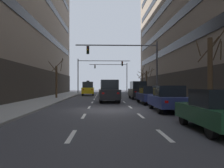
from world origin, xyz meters
TOP-DOWN VIEW (x-y plane):
  - ground_plane at (0.00, 0.00)m, footprint 120.00×120.00m
  - sidewalk_left at (-6.77, 0.00)m, footprint 3.92×80.00m
  - sidewalk_right at (6.77, 0.00)m, footprint 3.92×80.00m
  - lane_stripe_l1_s2 at (-1.60, -8.00)m, footprint 0.16×2.00m
  - lane_stripe_l1_s3 at (-1.60, -3.00)m, footprint 0.16×2.00m
  - lane_stripe_l1_s4 at (-1.60, 2.00)m, footprint 0.16×2.00m
  - lane_stripe_l1_s5 at (-1.60, 7.00)m, footprint 0.16×2.00m
  - lane_stripe_l1_s6 at (-1.60, 12.00)m, footprint 0.16×2.00m
  - lane_stripe_l1_s7 at (-1.60, 17.00)m, footprint 0.16×2.00m
  - lane_stripe_l1_s8 at (-1.60, 22.00)m, footprint 0.16×2.00m
  - lane_stripe_l1_s9 at (-1.60, 27.00)m, footprint 0.16×2.00m
  - lane_stripe_l1_s10 at (-1.60, 32.00)m, footprint 0.16×2.00m
  - lane_stripe_l2_s2 at (1.60, -8.00)m, footprint 0.16×2.00m
  - lane_stripe_l2_s3 at (1.60, -3.00)m, footprint 0.16×2.00m
  - lane_stripe_l2_s4 at (1.60, 2.00)m, footprint 0.16×2.00m
  - lane_stripe_l2_s5 at (1.60, 7.00)m, footprint 0.16×2.00m
  - lane_stripe_l2_s6 at (1.60, 12.00)m, footprint 0.16×2.00m
  - lane_stripe_l2_s7 at (1.60, 17.00)m, footprint 0.16×2.00m
  - lane_stripe_l2_s8 at (1.60, 22.00)m, footprint 0.16×2.00m
  - lane_stripe_l2_s9 at (1.60, 27.00)m, footprint 0.16×2.00m
  - lane_stripe_l2_s10 at (1.60, 32.00)m, footprint 0.16×2.00m
  - taxi_driving_0 at (-3.07, 22.26)m, footprint 2.18×4.75m
  - taxi_driving_1 at (0.09, 17.70)m, footprint 1.96×4.57m
  - car_driving_2 at (0.07, 7.03)m, footprint 2.11×4.70m
  - car_parked_0 at (3.76, -7.35)m, footprint 1.80×4.26m
  - car_parked_1 at (3.76, -0.93)m, footprint 1.99×4.59m
  - car_parked_2 at (3.76, 5.17)m, footprint 1.92×4.37m
  - car_parked_3 at (3.76, 12.10)m, footprint 1.96×4.52m
  - traffic_signal_0 at (2.55, 8.23)m, footprint 8.72×0.35m
  - traffic_signal_1 at (-2.19, 26.96)m, footprint 9.83×0.35m
  - traffic_signal_2 at (2.52, 39.01)m, footprint 9.15×0.34m
  - street_tree_0 at (6.37, 23.69)m, footprint 1.93×1.94m
  - street_tree_1 at (6.41, 20.33)m, footprint 2.37×2.05m
  - street_tree_2 at (-6.37, 13.03)m, footprint 1.78×1.78m
  - street_tree_3 at (6.40, -1.37)m, footprint 1.95×1.93m

SIDE VIEW (x-z plane):
  - ground_plane at x=0.00m, z-range 0.00..0.00m
  - lane_stripe_l1_s2 at x=-1.60m, z-range 0.00..0.01m
  - lane_stripe_l1_s3 at x=-1.60m, z-range 0.00..0.01m
  - lane_stripe_l1_s4 at x=-1.60m, z-range 0.00..0.01m
  - lane_stripe_l1_s5 at x=-1.60m, z-range 0.00..0.01m
  - lane_stripe_l1_s6 at x=-1.60m, z-range 0.00..0.01m
  - lane_stripe_l1_s7 at x=-1.60m, z-range 0.00..0.01m
  - lane_stripe_l1_s8 at x=-1.60m, z-range 0.00..0.01m
  - lane_stripe_l1_s9 at x=-1.60m, z-range 0.00..0.01m
  - lane_stripe_l1_s10 at x=-1.60m, z-range 0.00..0.01m
  - lane_stripe_l2_s2 at x=1.60m, z-range 0.00..0.01m
  - lane_stripe_l2_s3 at x=1.60m, z-range 0.00..0.01m
  - lane_stripe_l2_s4 at x=1.60m, z-range 0.00..0.01m
  - lane_stripe_l2_s5 at x=1.60m, z-range 0.00..0.01m
  - lane_stripe_l2_s6 at x=1.60m, z-range 0.00..0.01m
  - lane_stripe_l2_s7 at x=1.60m, z-range 0.00..0.01m
  - lane_stripe_l2_s8 at x=1.60m, z-range 0.00..0.01m
  - lane_stripe_l2_s9 at x=1.60m, z-range 0.00..0.01m
  - lane_stripe_l2_s10 at x=1.60m, z-range 0.00..0.01m
  - sidewalk_left at x=-6.77m, z-range 0.00..0.14m
  - sidewalk_right at x=6.77m, z-range 0.00..0.14m
  - car_parked_0 at x=3.76m, z-range -0.01..1.58m
  - car_parked_2 at x=3.76m, z-range -0.01..1.61m
  - car_parked_1 at x=3.76m, z-range -0.01..1.69m
  - car_parked_3 at x=3.76m, z-range -0.01..2.17m
  - taxi_driving_1 at x=0.09m, z-range -0.10..2.29m
  - car_driving_2 at x=0.07m, z-range -0.01..2.24m
  - taxi_driving_0 at x=-3.07m, z-range -0.10..2.35m
  - street_tree_0 at x=6.37m, z-range 0.09..4.42m
  - street_tree_2 at x=-6.37m, z-range -0.12..4.82m
  - street_tree_1 at x=6.41m, z-range 0.14..4.79m
  - street_tree_3 at x=6.40m, z-range -0.10..5.33m
  - traffic_signal_0 at x=2.55m, z-range 1.36..7.60m
  - traffic_signal_1 at x=-2.19m, z-range 1.49..7.97m
  - traffic_signal_2 at x=2.52m, z-range 1.52..8.35m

